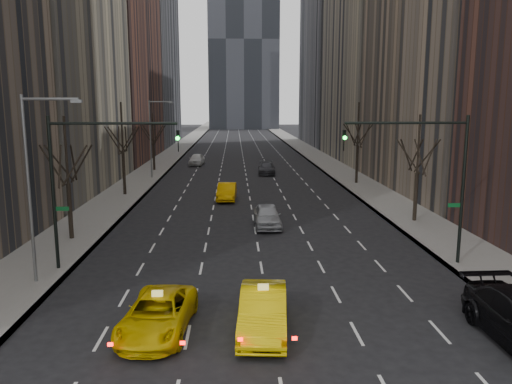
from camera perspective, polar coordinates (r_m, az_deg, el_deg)
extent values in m
cube|color=slate|center=(84.93, -9.83, 4.06)|extent=(4.50, 320.00, 0.15)
cube|color=slate|center=(85.33, 6.76, 4.17)|extent=(4.50, 320.00, 0.15)
cube|color=brown|center=(83.34, -17.35, 18.79)|extent=(14.00, 28.00, 44.00)
cube|color=slate|center=(113.61, -13.50, 20.59)|extent=(14.00, 30.00, 60.00)
cube|color=slate|center=(113.00, 9.87, 20.25)|extent=(14.00, 30.00, 58.00)
cylinder|color=black|center=(34.19, -20.48, -2.06)|extent=(0.28, 0.28, 3.57)
cylinder|color=black|center=(33.63, -20.89, 4.47)|extent=(0.16, 0.16, 4.25)
cylinder|color=black|center=(34.47, -20.13, 3.14)|extent=(0.42, 1.80, 2.52)
cylinder|color=black|center=(33.75, -19.34, 3.05)|extent=(1.74, 0.72, 2.52)
cylinder|color=black|center=(32.99, -20.01, 2.86)|extent=(1.46, 1.25, 2.52)
cylinder|color=black|center=(32.97, -21.50, 2.77)|extent=(0.42, 1.80, 2.52)
cylinder|color=black|center=(33.70, -22.26, 2.86)|extent=(1.74, 0.72, 2.52)
cylinder|color=black|center=(34.45, -21.56, 3.05)|extent=(1.46, 1.25, 2.52)
cylinder|color=black|center=(49.39, -14.85, 2.06)|extent=(0.28, 0.28, 3.99)
cylinder|color=black|center=(48.99, -15.08, 7.12)|extent=(0.16, 0.16, 4.75)
cylinder|color=black|center=(49.85, -14.64, 5.87)|extent=(0.42, 1.80, 2.52)
cylinder|color=black|center=(49.18, -14.02, 5.84)|extent=(1.74, 0.72, 2.52)
cylinder|color=black|center=(48.38, -14.39, 5.76)|extent=(1.46, 1.25, 2.52)
cylinder|color=black|center=(48.27, -15.41, 5.70)|extent=(0.42, 1.80, 2.52)
cylinder|color=black|center=(48.95, -16.02, 5.73)|extent=(1.74, 0.72, 2.52)
cylinder|color=black|center=(49.74, -15.63, 5.81)|extent=(1.46, 1.25, 2.52)
cylinder|color=black|center=(66.99, -11.59, 3.94)|extent=(0.28, 0.28, 3.36)
cylinder|color=black|center=(66.71, -11.70, 7.09)|extent=(0.16, 0.16, 4.00)
cylinder|color=black|center=(67.56, -11.44, 6.47)|extent=(0.42, 1.80, 2.52)
cylinder|color=black|center=(66.92, -10.95, 6.46)|extent=(1.74, 0.72, 2.52)
cylinder|color=black|center=(66.10, -11.19, 6.41)|extent=(1.46, 1.25, 2.52)
cylinder|color=black|center=(65.94, -11.92, 6.37)|extent=(0.42, 1.80, 2.52)
cylinder|color=black|center=(66.59, -12.41, 6.39)|extent=(1.74, 0.72, 2.52)
cylinder|color=black|center=(67.40, -12.16, 6.44)|extent=(1.46, 1.25, 2.52)
cylinder|color=black|center=(38.81, 17.77, -0.51)|extent=(0.28, 0.28, 3.57)
cylinder|color=black|center=(38.32, 18.09, 5.24)|extent=(0.16, 0.16, 4.25)
cylinder|color=black|center=(39.24, 17.79, 4.05)|extent=(0.42, 1.80, 2.52)
cylinder|color=black|center=(38.96, 18.98, 3.94)|extent=(1.74, 0.72, 2.52)
cylinder|color=black|center=(38.13, 19.23, 3.80)|extent=(1.46, 1.25, 2.52)
cylinder|color=black|center=(37.56, 18.25, 3.77)|extent=(0.42, 1.80, 2.52)
cylinder|color=black|center=(37.85, 17.02, 3.88)|extent=(1.74, 0.72, 2.52)
cylinder|color=black|center=(38.70, 16.81, 4.02)|extent=(1.46, 1.25, 2.52)
cylinder|color=black|center=(55.82, 11.45, 3.08)|extent=(0.28, 0.28, 3.99)
cylinder|color=black|center=(55.48, 11.61, 7.57)|extent=(0.16, 0.16, 4.75)
cylinder|color=black|center=(56.39, 11.51, 6.44)|extent=(0.42, 1.80, 2.52)
cylinder|color=black|center=(56.02, 12.31, 6.39)|extent=(1.74, 0.72, 2.52)
cylinder|color=black|center=(55.16, 12.38, 6.33)|extent=(1.46, 1.25, 2.52)
cylinder|color=black|center=(54.68, 11.63, 6.33)|extent=(0.42, 1.80, 2.52)
cylinder|color=black|center=(55.06, 10.82, 6.38)|extent=(1.74, 0.72, 2.52)
cylinder|color=black|center=(55.91, 10.77, 6.44)|extent=(1.46, 1.25, 2.52)
cylinder|color=black|center=(27.82, -22.17, -0.18)|extent=(0.18, 0.18, 8.00)
cylinder|color=black|center=(26.52, -16.01, 7.55)|extent=(6.50, 0.14, 0.14)
imported|color=black|center=(26.01, -8.90, 5.79)|extent=(0.18, 0.22, 1.10)
sphere|color=#0CFF33|center=(25.83, -8.95, 6.09)|extent=(0.20, 0.20, 0.20)
cube|color=#0C5926|center=(27.83, -21.28, -1.79)|extent=(0.70, 0.04, 0.22)
cylinder|color=black|center=(28.90, 22.55, 0.15)|extent=(0.18, 0.18, 8.00)
cylinder|color=black|center=(27.31, 16.82, 7.57)|extent=(6.50, 0.14, 0.14)
imported|color=black|center=(26.48, 10.03, 5.83)|extent=(0.18, 0.22, 1.10)
sphere|color=#0CFF33|center=(26.29, 10.13, 6.12)|extent=(0.20, 0.20, 0.20)
cube|color=#0C5926|center=(28.87, 21.73, -1.41)|extent=(0.70, 0.04, 0.22)
cylinder|color=slate|center=(26.04, -24.53, 0.12)|extent=(0.16, 0.16, 9.00)
cylinder|color=slate|center=(25.25, -22.47, 9.80)|extent=(2.60, 0.14, 0.14)
cube|color=slate|center=(24.88, -19.82, 9.74)|extent=(0.50, 0.22, 0.15)
cylinder|color=slate|center=(59.73, -11.97, 5.92)|extent=(0.16, 0.16, 9.00)
cylinder|color=slate|center=(59.39, -10.87, 10.09)|extent=(2.60, 0.14, 0.14)
cube|color=slate|center=(59.23, -9.70, 10.03)|extent=(0.50, 0.22, 0.15)
imported|color=#E1BB04|center=(20.17, -11.17, -13.53)|extent=(2.88, 5.43, 1.45)
imported|color=#E8C304|center=(19.86, 0.82, -13.37)|extent=(2.19, 5.23, 1.68)
imported|color=#9FA1A7|center=(35.86, 1.30, -2.73)|extent=(1.89, 4.69, 1.60)
imported|color=#E39E04|center=(45.85, -3.35, 0.05)|extent=(1.86, 4.79, 1.55)
imported|color=#323338|center=(62.80, 1.21, 2.74)|extent=(2.27, 5.12, 1.46)
imported|color=silver|center=(72.52, -6.79, 3.73)|extent=(2.26, 4.92, 1.63)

